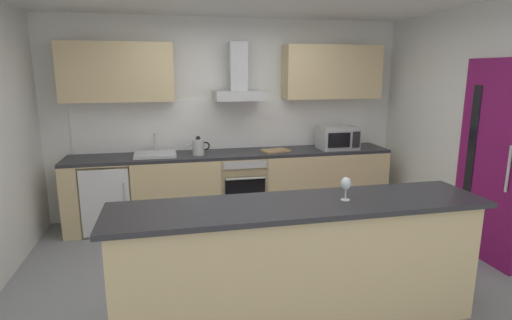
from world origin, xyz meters
TOP-DOWN VIEW (x-y plane):
  - ground at (0.00, 0.00)m, footprint 5.68×4.76m
  - wall_back at (0.00, 1.94)m, footprint 5.68×0.12m
  - wall_right at (2.40, 0.00)m, footprint 0.12×4.76m
  - backsplash_tile at (0.00, 1.87)m, footprint 3.98×0.02m
  - counter_back at (0.00, 1.56)m, footprint 4.12×0.60m
  - counter_island at (0.11, -0.79)m, footprint 2.82×0.64m
  - upper_cabinets at (0.00, 1.71)m, footprint 4.07×0.32m
  - side_door at (2.33, -0.13)m, footprint 0.08×0.85m
  - oven at (0.09, 1.54)m, footprint 0.60×0.62m
  - refrigerator at (-1.56, 1.53)m, footprint 0.58×0.60m
  - microwave at (1.41, 1.51)m, footprint 0.50×0.38m
  - sink at (-0.98, 1.55)m, footprint 0.50×0.40m
  - kettle at (-0.45, 1.50)m, footprint 0.29×0.15m
  - range_hood at (0.09, 1.67)m, footprint 0.62×0.45m
  - wine_glass at (0.45, -0.81)m, footprint 0.08×0.08m
  - chopping_board at (0.54, 1.51)m, footprint 0.39×0.30m

SIDE VIEW (x-z plane):
  - ground at x=0.00m, z-range -0.02..0.00m
  - refrigerator at x=-1.56m, z-range 0.00..0.85m
  - counter_back at x=0.00m, z-range 0.00..0.90m
  - oven at x=0.09m, z-range 0.06..0.86m
  - counter_island at x=0.11m, z-range 0.01..0.98m
  - chopping_board at x=0.54m, z-range 0.90..0.92m
  - sink at x=-0.98m, z-range 0.80..1.06m
  - kettle at x=-0.45m, z-range 0.89..1.13m
  - side_door at x=2.33m, z-range 0.00..2.05m
  - microwave at x=1.41m, z-range 0.90..1.20m
  - wine_glass at x=0.45m, z-range 1.01..1.19m
  - backsplash_tile at x=0.00m, z-range 0.90..1.56m
  - wall_back at x=0.00m, z-range 0.00..2.60m
  - wall_right at x=2.40m, z-range 0.00..2.60m
  - range_hood at x=0.09m, z-range 1.43..2.15m
  - upper_cabinets at x=0.00m, z-range 1.56..2.26m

